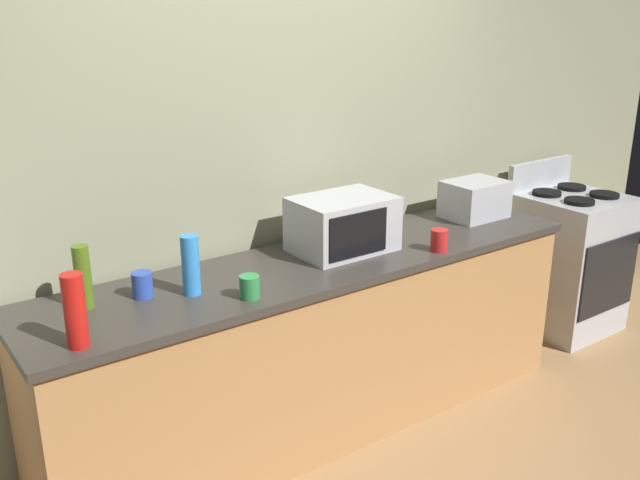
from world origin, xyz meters
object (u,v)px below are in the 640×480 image
object	(u,v)px
bottle_olive_oil	(83,277)
bottle_spray_cleaner	(191,265)
mug_green	(250,287)
mug_blue	(142,285)
stove_range	(567,260)
toaster_oven	(475,199)
mug_red	(439,240)
bottle_hot_sauce	(75,311)
microwave	(343,224)

from	to	relation	value
bottle_olive_oil	bottle_spray_cleaner	bearing A→B (deg)	-17.22
mug_green	mug_blue	world-z (taller)	mug_blue
bottle_spray_cleaner	mug_blue	size ratio (longest dim) A/B	2.39
stove_range	bottle_spray_cleaner	bearing A→B (deg)	-179.60
toaster_oven	mug_blue	bearing A→B (deg)	179.66
mug_blue	stove_range	bearing A→B (deg)	-1.45
mug_green	mug_red	bearing A→B (deg)	-2.13
bottle_hot_sauce	microwave	bearing A→B (deg)	10.76
stove_range	mug_blue	size ratio (longest dim) A/B	10.01
microwave	mug_red	world-z (taller)	microwave
toaster_oven	mug_blue	xyz separation A→B (m)	(-1.98, 0.01, -0.05)
stove_range	toaster_oven	world-z (taller)	toaster_oven
microwave	mug_red	bearing A→B (deg)	-36.96
bottle_olive_oil	stove_range	bearing A→B (deg)	-1.99
mug_red	mug_blue	size ratio (longest dim) A/B	1.02
stove_range	bottle_hot_sauce	xyz separation A→B (m)	(-3.21, -0.22, 0.58)
bottle_olive_oil	mug_red	size ratio (longest dim) A/B	2.38
mug_red	bottle_spray_cleaner	bearing A→B (deg)	169.90
mug_green	mug_blue	size ratio (longest dim) A/B	0.91
toaster_oven	bottle_olive_oil	world-z (taller)	bottle_olive_oil
bottle_olive_oil	mug_blue	xyz separation A→B (m)	(0.23, -0.04, -0.08)
bottle_olive_oil	bottle_hot_sauce	size ratio (longest dim) A/B	0.95
toaster_oven	mug_green	bearing A→B (deg)	-170.97
bottle_hot_sauce	toaster_oven	bearing A→B (deg)	6.72
microwave	bottle_olive_oil	bearing A→B (deg)	177.30
bottle_hot_sauce	mug_blue	size ratio (longest dim) A/B	2.56
toaster_oven	mug_green	xyz separation A→B (m)	(-1.63, -0.26, -0.06)
mug_blue	toaster_oven	bearing A→B (deg)	-0.34
mug_green	bottle_spray_cleaner	bearing A→B (deg)	134.20
stove_range	mug_green	bearing A→B (deg)	-175.47
stove_range	mug_green	world-z (taller)	stove_range
bottle_olive_oil	bottle_spray_cleaner	world-z (taller)	bottle_olive_oil
bottle_olive_oil	bottle_hot_sauce	world-z (taller)	bottle_hot_sauce
microwave	mug_blue	world-z (taller)	microwave
toaster_oven	bottle_spray_cleaner	bearing A→B (deg)	-177.49
microwave	bottle_hot_sauce	xyz separation A→B (m)	(-1.39, -0.26, 0.00)
bottle_olive_oil	mug_green	xyz separation A→B (m)	(0.58, -0.31, -0.08)
bottle_hot_sauce	mug_blue	bearing A→B (deg)	38.82
bottle_spray_cleaner	mug_blue	world-z (taller)	bottle_spray_cleaner
bottle_olive_oil	microwave	bearing A→B (deg)	-2.70
toaster_oven	bottle_spray_cleaner	xyz separation A→B (m)	(-1.80, -0.08, 0.02)
microwave	mug_blue	size ratio (longest dim) A/B	4.45
stove_range	mug_red	world-z (taller)	stove_range
microwave	bottle_olive_oil	size ratio (longest dim) A/B	1.84
toaster_oven	mug_green	size ratio (longest dim) A/B	3.46
microwave	bottle_hot_sauce	bearing A→B (deg)	-169.24
bottle_spray_cleaner	mug_green	xyz separation A→B (m)	(0.17, -0.18, -0.08)
toaster_oven	mug_blue	distance (m)	1.98
bottle_olive_oil	bottle_spray_cleaner	distance (m)	0.43
mug_green	mug_red	xyz separation A→B (m)	(1.05, -0.04, 0.01)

